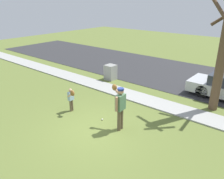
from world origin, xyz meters
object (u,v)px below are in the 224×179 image
(person_adult, at_px, (120,104))
(utility_cabinet, at_px, (111,72))
(baseball, at_px, (102,119))
(street_tree_near, at_px, (224,45))
(person_child, at_px, (71,97))

(person_adult, height_order, utility_cabinet, person_adult)
(baseball, relative_size, street_tree_near, 0.01)
(person_adult, height_order, baseball, person_adult)
(baseball, height_order, utility_cabinet, utility_cabinet)
(person_adult, relative_size, utility_cabinet, 1.82)
(person_adult, distance_m, street_tree_near, 5.09)
(person_child, bearing_deg, baseball, 6.39)
(person_child, bearing_deg, utility_cabinet, 104.77)
(baseball, bearing_deg, person_child, -169.93)
(baseball, height_order, street_tree_near, street_tree_near)
(baseball, xyz_separation_m, utility_cabinet, (-3.10, 4.24, 0.44))
(person_adult, xyz_separation_m, baseball, (-0.97, 0.07, -1.04))
(person_adult, distance_m, baseball, 1.43)
(person_child, height_order, baseball, person_child)
(person_adult, distance_m, person_child, 2.59)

